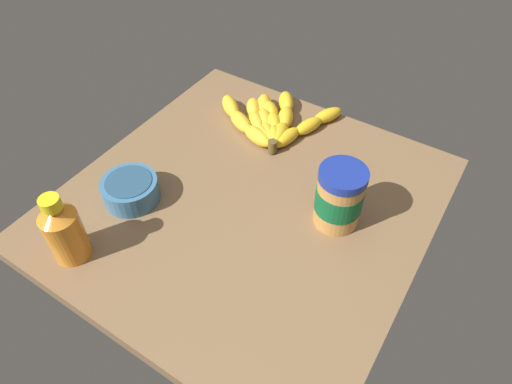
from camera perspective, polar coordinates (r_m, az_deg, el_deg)
ground_plane at (r=92.13cm, az=-1.01°, el=-1.54°), size 71.45×68.99×3.32cm
banana_bunch at (r=106.83cm, az=1.86°, el=8.96°), size 22.85×28.89×3.62cm
peanut_butter_jar at (r=83.90cm, az=10.49°, el=-0.65°), size 8.85×8.85×12.84cm
honey_bottle at (r=84.01cm, az=-23.15°, el=-4.49°), size 6.49×6.49×14.48cm
small_bowl at (r=92.58cm, az=-15.59°, el=0.30°), size 11.15×11.15×4.85cm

